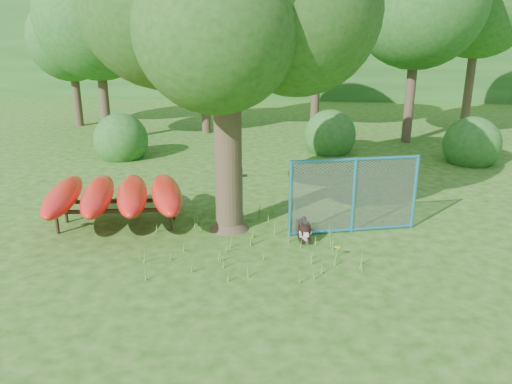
# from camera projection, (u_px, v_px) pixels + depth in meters

# --- Properties ---
(ground) EXTENTS (80.00, 80.00, 0.00)m
(ground) POSITION_uv_depth(u_px,v_px,m) (239.00, 262.00, 9.32)
(ground) COLOR #204F0F
(ground) RESTS_ON ground
(wooden_post) EXTENTS (0.33, 0.14, 1.20)m
(wooden_post) POSITION_uv_depth(u_px,v_px,m) (240.00, 192.00, 11.30)
(wooden_post) COLOR brown
(wooden_post) RESTS_ON ground
(kayak_rack) EXTENTS (3.58, 3.19, 0.95)m
(kayak_rack) POSITION_uv_depth(u_px,v_px,m) (115.00, 195.00, 10.79)
(kayak_rack) COLOR black
(kayak_rack) RESTS_ON ground
(husky_dog) EXTENTS (0.34, 1.05, 0.47)m
(husky_dog) POSITION_uv_depth(u_px,v_px,m) (304.00, 230.00, 10.38)
(husky_dog) COLOR black
(husky_dog) RESTS_ON ground
(fence_section) EXTENTS (2.73, 0.82, 2.74)m
(fence_section) POSITION_uv_depth(u_px,v_px,m) (354.00, 195.00, 10.47)
(fence_section) COLOR teal
(fence_section) RESTS_ON ground
(wildflower_clump) EXTENTS (0.10, 0.11, 0.23)m
(wildflower_clump) POSITION_uv_depth(u_px,v_px,m) (337.00, 248.00, 9.48)
(wildflower_clump) COLOR #569330
(wildflower_clump) RESTS_ON ground
(bg_tree_a) EXTENTS (4.40, 4.40, 6.70)m
(bg_tree_a) POSITION_uv_depth(u_px,v_px,m) (97.00, 19.00, 18.00)
(bg_tree_a) COLOR #3C3020
(bg_tree_a) RESTS_ON ground
(bg_tree_c) EXTENTS (4.00, 4.00, 6.12)m
(bg_tree_c) POSITION_uv_depth(u_px,v_px,m) (318.00, 30.00, 20.18)
(bg_tree_c) COLOR #3C3020
(bg_tree_c) RESTS_ON ground
(bg_tree_d) EXTENTS (4.80, 4.80, 7.50)m
(bg_tree_d) POSITION_uv_depth(u_px,v_px,m) (419.00, 1.00, 17.65)
(bg_tree_d) COLOR #3C3020
(bg_tree_d) RESTS_ON ground
(bg_tree_e) EXTENTS (4.60, 4.60, 7.55)m
(bg_tree_e) POSITION_uv_depth(u_px,v_px,m) (480.00, 1.00, 20.14)
(bg_tree_e) COLOR #3C3020
(bg_tree_e) RESTS_ON ground
(bg_tree_f) EXTENTS (3.60, 3.60, 5.55)m
(bg_tree_f) POSITION_uv_depth(u_px,v_px,m) (70.00, 39.00, 21.32)
(bg_tree_f) COLOR #3C3020
(bg_tree_f) RESTS_ON ground
(shrub_left) EXTENTS (1.80, 1.80, 1.80)m
(shrub_left) POSITION_uv_depth(u_px,v_px,m) (123.00, 158.00, 16.89)
(shrub_left) COLOR #1F581C
(shrub_left) RESTS_ON ground
(shrub_right) EXTENTS (1.80, 1.80, 1.80)m
(shrub_right) POSITION_uv_depth(u_px,v_px,m) (469.00, 163.00, 16.25)
(shrub_right) COLOR #1F581C
(shrub_right) RESTS_ON ground
(shrub_mid) EXTENTS (1.80, 1.80, 1.80)m
(shrub_mid) POSITION_uv_depth(u_px,v_px,m) (329.00, 152.00, 17.63)
(shrub_mid) COLOR #1F581C
(shrub_mid) RESTS_ON ground
(wooded_hillside) EXTENTS (80.00, 12.00, 6.00)m
(wooded_hillside) POSITION_uv_depth(u_px,v_px,m) (292.00, 46.00, 34.85)
(wooded_hillside) COLOR #1F581C
(wooded_hillside) RESTS_ON ground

